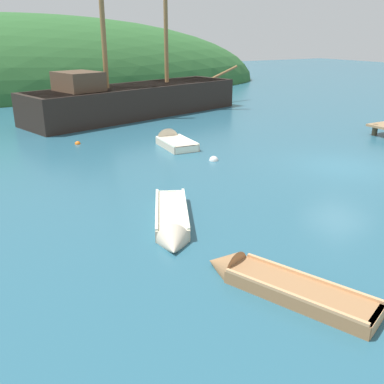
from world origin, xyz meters
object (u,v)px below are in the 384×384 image
Objects in this scene: sailing_ship at (135,104)px; rowboat_center at (172,143)px; buoy_orange at (78,144)px; rowboat_outer_right at (273,285)px; rowboat_near_dock at (172,223)px; buoy_white at (214,161)px.

sailing_ship reaches higher than rowboat_center.
rowboat_center reaches higher than buoy_orange.
sailing_ship is 4.43× the size of rowboat_outer_right.
rowboat_near_dock is 9.77× the size of buoy_white.
sailing_ship is 11.99m from buoy_white.
rowboat_near_dock reaches higher than rowboat_outer_right.
buoy_orange is (0.52, 11.11, -0.12)m from rowboat_near_dock.
buoy_white is at bearing -111.04° from sailing_ship.
sailing_ship is at bearing -36.48° from rowboat_outer_right.
rowboat_near_dock is 13.47× the size of buoy_orange.
rowboat_outer_right reaches higher than buoy_white.
sailing_ship is 8.26m from buoy_orange.
sailing_ship is 8.69m from rowboat_center.
sailing_ship is 4.52× the size of rowboat_near_dock.
rowboat_outer_right is at bearing -119.61° from sailing_ship.
sailing_ship is at bearing 83.19° from buoy_white.
buoy_white is (-1.42, -11.88, -0.76)m from sailing_ship.
sailing_ship is 18.17m from rowboat_near_dock.
sailing_ship is 21.82m from rowboat_outer_right.
sailing_ship is at bearing -173.77° from rowboat_near_dock.
rowboat_center is at bearing -115.33° from sailing_ship.
rowboat_center is (-1.67, -8.51, -0.66)m from sailing_ship.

